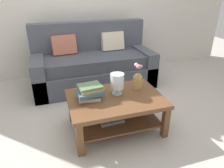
{
  "coord_description": "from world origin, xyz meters",
  "views": [
    {
      "loc": [
        -0.68,
        -2.45,
        1.61
      ],
      "look_at": [
        0.0,
        -0.28,
        0.54
      ],
      "focal_mm": 33.28,
      "sensor_mm": 36.0,
      "label": 1
    }
  ],
  "objects_px": {
    "glass_hurricane_vase": "(117,82)",
    "flower_pitcher": "(138,80)",
    "coffee_table": "(116,106)",
    "book_stack_main": "(90,92)",
    "couch": "(93,65)"
  },
  "relations": [
    {
      "from": "couch",
      "to": "book_stack_main",
      "type": "height_order",
      "value": "couch"
    },
    {
      "from": "couch",
      "to": "coffee_table",
      "type": "relative_size",
      "value": 1.84
    },
    {
      "from": "glass_hurricane_vase",
      "to": "flower_pitcher",
      "type": "distance_m",
      "value": 0.31
    },
    {
      "from": "flower_pitcher",
      "to": "couch",
      "type": "bearing_deg",
      "value": 103.73
    },
    {
      "from": "coffee_table",
      "to": "couch",
      "type": "bearing_deg",
      "value": 88.37
    },
    {
      "from": "coffee_table",
      "to": "flower_pitcher",
      "type": "bearing_deg",
      "value": 23.36
    },
    {
      "from": "book_stack_main",
      "to": "flower_pitcher",
      "type": "relative_size",
      "value": 0.96
    },
    {
      "from": "book_stack_main",
      "to": "glass_hurricane_vase",
      "type": "height_order",
      "value": "glass_hurricane_vase"
    },
    {
      "from": "glass_hurricane_vase",
      "to": "flower_pitcher",
      "type": "bearing_deg",
      "value": 13.8
    },
    {
      "from": "couch",
      "to": "coffee_table",
      "type": "bearing_deg",
      "value": -91.63
    },
    {
      "from": "coffee_table",
      "to": "glass_hurricane_vase",
      "type": "height_order",
      "value": "glass_hurricane_vase"
    },
    {
      "from": "glass_hurricane_vase",
      "to": "coffee_table",
      "type": "bearing_deg",
      "value": -119.03
    },
    {
      "from": "couch",
      "to": "coffee_table",
      "type": "height_order",
      "value": "couch"
    },
    {
      "from": "coffee_table",
      "to": "book_stack_main",
      "type": "bearing_deg",
      "value": 169.59
    },
    {
      "from": "couch",
      "to": "book_stack_main",
      "type": "bearing_deg",
      "value": -104.11
    }
  ]
}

